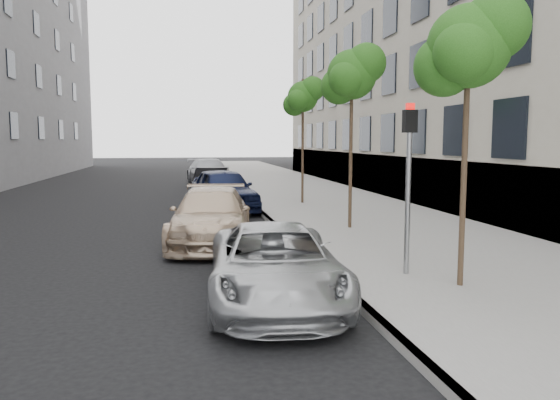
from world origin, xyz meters
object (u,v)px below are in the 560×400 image
object	(u,v)px
tree_near	(470,47)
sedan_blue	(223,190)
tree_far	(303,97)
minivan	(275,265)
suv	(211,217)
tree_mid	(353,75)
sedan_black	(212,183)
signal_pole	(409,169)
sedan_rear	(209,172)

from	to	relation	value
tree_near	sedan_blue	world-z (taller)	tree_near
tree_far	minivan	bearing A→B (deg)	-104.37
tree_far	suv	distance (m)	9.43
tree_mid	minivan	world-z (taller)	tree_mid
tree_near	sedan_black	xyz separation A→B (m)	(-3.51, 17.00, -3.54)
tree_far	signal_pole	size ratio (longest dim) A/B	1.58
minivan	sedan_black	bearing A→B (deg)	95.03
minivan	suv	world-z (taller)	suv
tree_mid	tree_far	size ratio (longest dim) A/B	1.04
minivan	sedan_rear	bearing A→B (deg)	94.41
signal_pole	minivan	bearing A→B (deg)	-160.40
signal_pole	suv	distance (m)	5.78
tree_near	signal_pole	bearing A→B (deg)	123.04
minivan	signal_pole	bearing A→B (deg)	23.75
tree_far	minivan	size ratio (longest dim) A/B	1.11
tree_far	sedan_blue	distance (m)	5.02
sedan_rear	minivan	bearing A→B (deg)	-96.14
sedan_black	sedan_rear	xyz separation A→B (m)	(0.18, 6.93, 0.10)
tree_near	tree_far	distance (m)	13.00
minivan	tree_far	bearing A→B (deg)	80.04
tree_far	sedan_rear	distance (m)	11.99
tree_mid	sedan_blue	distance (m)	7.33
minivan	suv	bearing A→B (deg)	102.66
tree_mid	sedan_black	world-z (taller)	tree_mid
tree_near	tree_mid	size ratio (longest dim) A/B	0.94
tree_near	tree_far	bearing A→B (deg)	90.00
tree_near	sedan_blue	distance (m)	12.80
tree_mid	sedan_rear	xyz separation A→B (m)	(-3.33, 17.44, -3.73)
minivan	sedan_blue	xyz separation A→B (m)	(0.00, 11.86, 0.18)
tree_mid	sedan_rear	distance (m)	18.14
tree_mid	sedan_rear	bearing A→B (deg)	100.80
signal_pole	sedan_blue	distance (m)	11.32
tree_near	sedan_rear	xyz separation A→B (m)	(-3.33, 23.94, -3.45)
tree_near	suv	size ratio (longest dim) A/B	1.01
tree_mid	tree_far	xyz separation A→B (m)	(-0.00, 6.50, -0.12)
sedan_blue	sedan_black	xyz separation A→B (m)	(-0.18, 5.13, -0.12)
sedan_black	minivan	bearing A→B (deg)	-80.90
sedan_rear	suv	bearing A→B (deg)	-98.52
tree_near	sedan_rear	size ratio (longest dim) A/B	0.91
signal_pole	sedan_blue	world-z (taller)	signal_pole
sedan_black	sedan_rear	world-z (taller)	sedan_rear
tree_far	signal_pole	distance (m)	12.27
signal_pole	suv	xyz separation A→B (m)	(-3.48, 4.39, -1.43)
tree_near	minivan	xyz separation A→B (m)	(-3.33, 0.01, -3.60)
tree_far	sedan_rear	world-z (taller)	tree_far
tree_far	sedan_black	distance (m)	6.49
minivan	suv	distance (m)	5.40
tree_far	minivan	world-z (taller)	tree_far
tree_far	sedan_black	world-z (taller)	tree_far
signal_pole	sedan_rear	distance (m)	23.17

